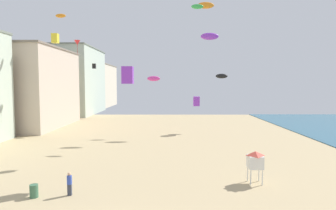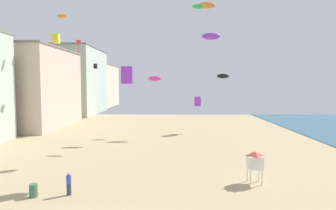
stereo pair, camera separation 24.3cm
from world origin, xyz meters
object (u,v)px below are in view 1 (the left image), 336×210
object	(u,v)px
kite_purple_box	(128,75)
kite_black_parafoil	(222,76)
kite_flyer	(69,182)
kite_orange_parafoil	(61,16)
kite_magenta_parafoil	(154,79)
kite_black_box	(94,66)
kite_red_delta	(77,43)
kite_green_parafoil	(197,7)
kite_yellow_box	(55,38)
kite_orange_parafoil_2	(206,5)
kite_purple_box_2	(196,101)
lifeguard_stand	(255,160)
kite_purple_parafoil	(210,36)
beach_trash_bin	(34,191)

from	to	relation	value
kite_purple_box	kite_black_parafoil	bearing A→B (deg)	64.26
kite_purple_box	kite_black_parafoil	size ratio (longest dim) A/B	0.69
kite_flyer	kite_orange_parafoil	size ratio (longest dim) A/B	1.09
kite_magenta_parafoil	kite_black_parafoil	xyz separation A→B (m)	(11.29, 4.87, 0.51)
kite_purple_box	kite_black_box	bearing A→B (deg)	110.69
kite_red_delta	kite_green_parafoil	bearing A→B (deg)	-8.93
kite_black_box	kite_black_parafoil	size ratio (longest dim) A/B	0.39
kite_yellow_box	kite_orange_parafoil_2	world-z (taller)	kite_orange_parafoil_2
kite_flyer	kite_purple_box	world-z (taller)	kite_purple_box
kite_purple_box_2	kite_orange_parafoil	world-z (taller)	kite_orange_parafoil
lifeguard_stand	kite_purple_parafoil	distance (m)	28.16
kite_purple_box	kite_yellow_box	distance (m)	16.63
lifeguard_stand	kite_magenta_parafoil	distance (m)	25.10
kite_green_parafoil	kite_red_delta	xyz separation A→B (m)	(-17.64, 2.77, -4.53)
kite_black_parafoil	kite_purple_box	bearing A→B (deg)	-115.74
kite_purple_box_2	kite_magenta_parafoil	world-z (taller)	kite_magenta_parafoil
kite_black_box	kite_magenta_parafoil	bearing A→B (deg)	-13.48
beach_trash_bin	kite_purple_parafoil	size ratio (longest dim) A/B	0.31
kite_black_box	kite_magenta_parafoil	size ratio (longest dim) A/B	0.41
kite_flyer	kite_magenta_parafoil	world-z (taller)	kite_magenta_parafoil
kite_purple_box_2	kite_flyer	bearing A→B (deg)	-113.19
kite_black_box	kite_yellow_box	bearing A→B (deg)	-99.49
kite_purple_parafoil	kite_orange_parafoil	world-z (taller)	kite_orange_parafoil
kite_black_box	kite_purple_box	size ratio (longest dim) A/B	0.56
lifeguard_stand	kite_green_parafoil	distance (m)	25.20
kite_purple_box	lifeguard_stand	bearing A→B (deg)	-9.47
kite_flyer	lifeguard_stand	world-z (taller)	lifeguard_stand
kite_flyer	kite_purple_box_2	bearing A→B (deg)	135.52
kite_purple_parafoil	kite_purple_box_2	bearing A→B (deg)	-154.82
beach_trash_bin	kite_green_parafoil	bearing A→B (deg)	58.76
kite_orange_parafoil	kite_orange_parafoil_2	bearing A→B (deg)	8.23
kite_purple_box	kite_orange_parafoil	size ratio (longest dim) A/B	0.95
beach_trash_bin	kite_magenta_parafoil	world-z (taller)	kite_magenta_parafoil
kite_red_delta	kite_purple_parafoil	bearing A→B (deg)	9.01
kite_red_delta	lifeguard_stand	bearing A→B (deg)	-46.36
kite_black_box	kite_yellow_box	xyz separation A→B (m)	(-1.85, -11.10, 2.70)
kite_magenta_parafoil	kite_flyer	bearing A→B (deg)	-100.33
beach_trash_bin	kite_black_box	bearing A→B (deg)	95.87
lifeguard_stand	kite_red_delta	xyz separation A→B (m)	(-20.49, 21.49, 12.10)
beach_trash_bin	kite_green_parafoil	xyz separation A→B (m)	(13.16, 21.69, 18.02)
kite_black_parafoil	kite_orange_parafoil	distance (m)	26.98
kite_green_parafoil	kite_yellow_box	xyz separation A→B (m)	(-17.85, -5.11, -5.11)
kite_black_parafoil	lifeguard_stand	bearing A→B (deg)	-94.51
beach_trash_bin	kite_purple_parafoil	xyz separation A→B (m)	(15.71, 27.66, 14.92)
beach_trash_bin	kite_orange_parafoil	size ratio (longest dim) A/B	0.60
kite_flyer	kite_black_box	xyz separation A→B (m)	(-5.16, 27.29, 9.74)
kite_magenta_parafoil	kite_red_delta	bearing A→B (deg)	-175.55
kite_black_parafoil	kite_orange_parafoil	xyz separation A→B (m)	(-24.73, -6.54, 8.58)
lifeguard_stand	kite_yellow_box	distance (m)	27.32
kite_black_box	kite_purple_parafoil	bearing A→B (deg)	-0.03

